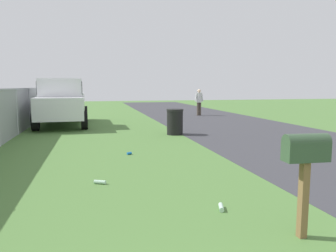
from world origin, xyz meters
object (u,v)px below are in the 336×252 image
at_px(pedestrian, 199,100).
at_px(pickup_truck, 62,101).
at_px(mailbox, 306,155).
at_px(trash_bin, 175,122).

bearing_deg(pedestrian, pickup_truck, 105.04).
bearing_deg(pedestrian, mailbox, 156.46).
bearing_deg(pedestrian, trash_bin, 145.72).
relative_size(mailbox, pedestrian, 0.77).
bearing_deg(pickup_truck, mailbox, 16.15).
relative_size(mailbox, trash_bin, 1.31).
relative_size(trash_bin, pedestrian, 0.59).
height_order(mailbox, pedestrian, pedestrian).
height_order(mailbox, trash_bin, mailbox).
bearing_deg(mailbox, pedestrian, -10.80).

